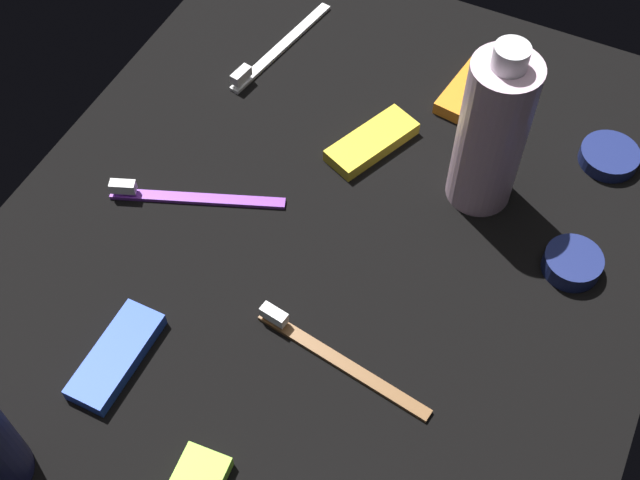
% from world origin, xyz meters
% --- Properties ---
extents(ground_plane, '(0.84, 0.64, 0.01)m').
position_xyz_m(ground_plane, '(0.00, 0.00, -0.01)').
color(ground_plane, black).
extents(bodywash_bottle, '(0.07, 0.07, 0.20)m').
position_xyz_m(bodywash_bottle, '(0.14, -0.11, 0.09)').
color(bodywash_bottle, silver).
rests_on(bodywash_bottle, ground_plane).
extents(toothbrush_brown, '(0.04, 0.18, 0.02)m').
position_xyz_m(toothbrush_brown, '(-0.09, -0.06, 0.01)').
color(toothbrush_brown, brown).
rests_on(toothbrush_brown, ground_plane).
extents(toothbrush_purple, '(0.08, 0.17, 0.02)m').
position_xyz_m(toothbrush_purple, '(0.01, 0.15, 0.01)').
color(toothbrush_purple, purple).
rests_on(toothbrush_purple, ground_plane).
extents(toothbrush_white, '(0.18, 0.04, 0.02)m').
position_xyz_m(toothbrush_white, '(0.24, 0.17, 0.01)').
color(toothbrush_white, white).
rests_on(toothbrush_white, ground_plane).
extents(snack_bar_orange, '(0.11, 0.05, 0.01)m').
position_xyz_m(snack_bar_orange, '(0.28, -0.05, 0.01)').
color(snack_bar_orange, orange).
rests_on(snack_bar_orange, ground_plane).
extents(snack_bar_blue, '(0.10, 0.04, 0.01)m').
position_xyz_m(snack_bar_blue, '(-0.18, 0.12, 0.01)').
color(snack_bar_blue, blue).
rests_on(snack_bar_blue, ground_plane).
extents(snack_bar_yellow, '(0.11, 0.08, 0.01)m').
position_xyz_m(snack_bar_yellow, '(0.15, 0.01, 0.01)').
color(snack_bar_yellow, yellow).
rests_on(snack_bar_yellow, ground_plane).
extents(cream_tin_left, '(0.06, 0.06, 0.02)m').
position_xyz_m(cream_tin_left, '(0.09, -0.22, 0.01)').
color(cream_tin_left, navy).
rests_on(cream_tin_left, ground_plane).
extents(cream_tin_right, '(0.06, 0.06, 0.02)m').
position_xyz_m(cream_tin_right, '(0.24, -0.22, 0.01)').
color(cream_tin_right, navy).
rests_on(cream_tin_right, ground_plane).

